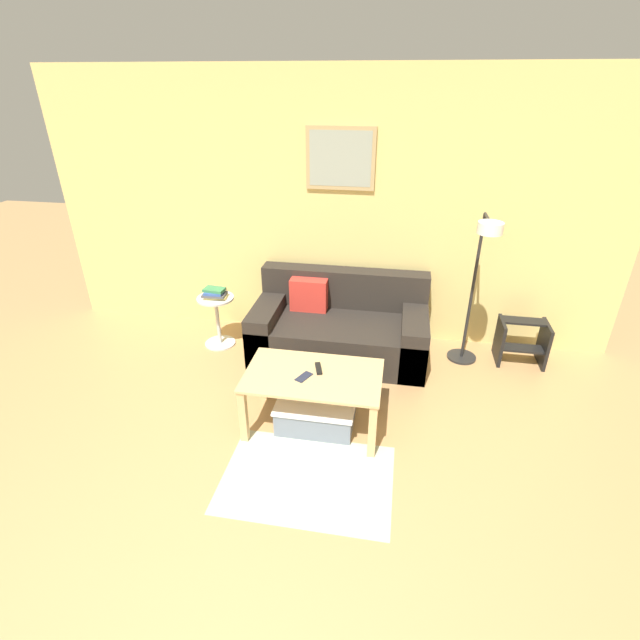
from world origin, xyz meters
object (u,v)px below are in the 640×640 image
storage_bin (316,412)px  cell_phone (304,377)px  coffee_table (313,383)px  side_table (217,316)px  step_stool (522,341)px  remote_control (318,368)px  floor_lamp (479,275)px  book_stack (215,293)px  couch (339,328)px

storage_bin → cell_phone: 0.37m
coffee_table → side_table: (-1.17, 1.05, -0.07)m
step_stool → cell_phone: bearing=-144.8°
coffee_table → remote_control: remote_control is taller
side_table → remote_control: bearing=-39.3°
remote_control → cell_phone: 0.15m
floor_lamp → book_stack: (-2.41, 0.02, -0.37)m
side_table → cell_phone: side_table is taller
couch → floor_lamp: 1.38m
side_table → book_stack: size_ratio=2.22×
step_stool → storage_bin: bearing=-144.7°
cell_phone → side_table: bearing=161.6°
floor_lamp → storage_bin: bearing=-140.2°
couch → cell_phone: (-0.11, -1.17, 0.21)m
book_stack → floor_lamp: bearing=-0.5°
remote_control → step_stool: 2.11m
remote_control → cell_phone: bearing=-142.6°
remote_control → cell_phone: (-0.09, -0.12, -0.01)m
storage_bin → floor_lamp: size_ratio=0.42×
remote_control → cell_phone: size_ratio=1.07×
remote_control → couch: bearing=72.6°
side_table → cell_phone: (1.11, -1.10, 0.15)m
floor_lamp → step_stool: (0.53, 0.22, -0.72)m
storage_bin → coffee_table: bearing=-169.4°
floor_lamp → book_stack: floor_lamp is taller
side_table → step_stool: bearing=3.7°
remote_control → side_table: bearing=124.3°
floor_lamp → remote_control: size_ratio=9.56×
book_stack → step_stool: bearing=3.9°
couch → cell_phone: bearing=-95.2°
couch → coffee_table: bearing=-92.4°
coffee_table → side_table: 1.58m
side_table → storage_bin: bearing=-41.3°
book_stack → couch: bearing=3.8°
side_table → step_stool: (2.94, 0.19, -0.09)m
book_stack → coffee_table: bearing=-41.7°
side_table → cell_phone: 1.57m
coffee_table → storage_bin: (0.02, 0.00, -0.27)m
storage_bin → remote_control: size_ratio=4.03×
book_stack → step_stool: 2.96m
floor_lamp → cell_phone: (-1.30, -1.07, -0.47)m
storage_bin → book_stack: book_stack is taller
coffee_table → cell_phone: 0.12m
remote_control → step_stool: bearing=17.6°
couch → side_table: (-1.22, -0.07, 0.05)m
side_table → cell_phone: size_ratio=3.74×
storage_bin → step_stool: step_stool is taller
couch → storage_bin: size_ratio=2.72×
coffee_table → step_stool: coffee_table is taller
coffee_table → cell_phone: size_ratio=7.29×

